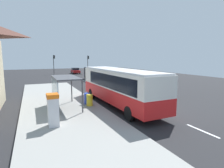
{
  "coord_description": "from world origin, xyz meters",
  "views": [
    {
      "loc": [
        -8.6,
        -13.1,
        4.19
      ],
      "look_at": [
        -1.0,
        3.99,
        1.5
      ],
      "focal_mm": 29.46,
      "sensor_mm": 36.0,
      "label": 1
    }
  ],
  "objects_px": {
    "bus": "(118,85)",
    "recycling_bin_blue": "(87,98)",
    "sedan_near": "(75,71)",
    "ticket_machine": "(53,110)",
    "white_van": "(93,73)",
    "traffic_light_far_side": "(54,61)",
    "recycling_bin_yellow": "(90,100)",
    "traffic_light_near_side": "(88,62)",
    "bus_shelter": "(62,84)"
  },
  "relations": [
    {
      "from": "sedan_near",
      "to": "recycling_bin_blue",
      "type": "xyz_separation_m",
      "value": [
        -6.5,
        -33.24,
        -0.14
      ]
    },
    {
      "from": "white_van",
      "to": "recycling_bin_yellow",
      "type": "height_order",
      "value": "white_van"
    },
    {
      "from": "bus",
      "to": "traffic_light_far_side",
      "type": "xyz_separation_m",
      "value": [
        -1.39,
        34.01,
        1.4
      ]
    },
    {
      "from": "bus",
      "to": "recycling_bin_yellow",
      "type": "distance_m",
      "value": 2.79
    },
    {
      "from": "bus",
      "to": "white_van",
      "type": "bearing_deg",
      "value": 78.39
    },
    {
      "from": "white_van",
      "to": "recycling_bin_blue",
      "type": "relative_size",
      "value": 5.47
    },
    {
      "from": "bus",
      "to": "recycling_bin_blue",
      "type": "relative_size",
      "value": 11.66
    },
    {
      "from": "bus",
      "to": "recycling_bin_blue",
      "type": "bearing_deg",
      "value": 155.72
    },
    {
      "from": "recycling_bin_blue",
      "to": "white_van",
      "type": "bearing_deg",
      "value": 70.35
    },
    {
      "from": "bus_shelter",
      "to": "recycling_bin_yellow",
      "type": "bearing_deg",
      "value": -5.74
    },
    {
      "from": "bus",
      "to": "traffic_light_far_side",
      "type": "distance_m",
      "value": 34.07
    },
    {
      "from": "sedan_near",
      "to": "recycling_bin_yellow",
      "type": "relative_size",
      "value": 4.69
    },
    {
      "from": "recycling_bin_blue",
      "to": "bus_shelter",
      "type": "bearing_deg",
      "value": -167.82
    },
    {
      "from": "recycling_bin_yellow",
      "to": "traffic_light_far_side",
      "type": "bearing_deg",
      "value": 88.12
    },
    {
      "from": "sedan_near",
      "to": "recycling_bin_yellow",
      "type": "xyz_separation_m",
      "value": [
        -6.5,
        -33.94,
        -0.14
      ]
    },
    {
      "from": "white_van",
      "to": "recycling_bin_yellow",
      "type": "distance_m",
      "value": 19.71
    },
    {
      "from": "recycling_bin_blue",
      "to": "bus_shelter",
      "type": "distance_m",
      "value": 2.68
    },
    {
      "from": "sedan_near",
      "to": "traffic_light_near_side",
      "type": "xyz_separation_m",
      "value": [
        3.2,
        -1.15,
        2.38
      ]
    },
    {
      "from": "white_van",
      "to": "ticket_machine",
      "type": "height_order",
      "value": "white_van"
    },
    {
      "from": "sedan_near",
      "to": "traffic_light_near_side",
      "type": "height_order",
      "value": "traffic_light_near_side"
    },
    {
      "from": "white_van",
      "to": "traffic_light_near_side",
      "type": "height_order",
      "value": "traffic_light_near_side"
    },
    {
      "from": "ticket_machine",
      "to": "traffic_light_near_side",
      "type": "distance_m",
      "value": 38.72
    },
    {
      "from": "white_van",
      "to": "traffic_light_near_side",
      "type": "distance_m",
      "value": 14.66
    },
    {
      "from": "ticket_machine",
      "to": "bus",
      "type": "bearing_deg",
      "value": 28.83
    },
    {
      "from": "bus",
      "to": "sedan_near",
      "type": "relative_size",
      "value": 2.48
    },
    {
      "from": "recycling_bin_blue",
      "to": "bus",
      "type": "bearing_deg",
      "value": -24.28
    },
    {
      "from": "recycling_bin_blue",
      "to": "traffic_light_near_side",
      "type": "height_order",
      "value": "traffic_light_near_side"
    },
    {
      "from": "ticket_machine",
      "to": "bus_shelter",
      "type": "xyz_separation_m",
      "value": [
        1.11,
        3.84,
        0.93
      ]
    },
    {
      "from": "recycling_bin_yellow",
      "to": "ticket_machine",
      "type": "bearing_deg",
      "value": -132.55
    },
    {
      "from": "sedan_near",
      "to": "recycling_bin_blue",
      "type": "distance_m",
      "value": 33.87
    },
    {
      "from": "recycling_bin_blue",
      "to": "sedan_near",
      "type": "bearing_deg",
      "value": 78.93
    },
    {
      "from": "recycling_bin_blue",
      "to": "recycling_bin_yellow",
      "type": "bearing_deg",
      "value": -90.0
    },
    {
      "from": "bus",
      "to": "traffic_light_far_side",
      "type": "relative_size",
      "value": 2.28
    },
    {
      "from": "traffic_light_far_side",
      "to": "bus_shelter",
      "type": "bearing_deg",
      "value": -95.67
    },
    {
      "from": "recycling_bin_yellow",
      "to": "traffic_light_near_side",
      "type": "xyz_separation_m",
      "value": [
        9.7,
        32.79,
        2.52
      ]
    },
    {
      "from": "sedan_near",
      "to": "recycling_bin_blue",
      "type": "height_order",
      "value": "sedan_near"
    },
    {
      "from": "sedan_near",
      "to": "bus_shelter",
      "type": "relative_size",
      "value": 1.11
    },
    {
      "from": "bus",
      "to": "white_van",
      "type": "height_order",
      "value": "bus"
    },
    {
      "from": "bus",
      "to": "recycling_bin_yellow",
      "type": "bearing_deg",
      "value": 170.37
    },
    {
      "from": "traffic_light_near_side",
      "to": "traffic_light_far_side",
      "type": "bearing_deg",
      "value": 174.69
    },
    {
      "from": "recycling_bin_yellow",
      "to": "traffic_light_far_side",
      "type": "relative_size",
      "value": 0.2
    },
    {
      "from": "ticket_machine",
      "to": "sedan_near",
      "type": "bearing_deg",
      "value": 75.34
    },
    {
      "from": "recycling_bin_blue",
      "to": "traffic_light_far_side",
      "type": "xyz_separation_m",
      "value": [
        1.1,
        32.89,
        2.59
      ]
    },
    {
      "from": "bus",
      "to": "sedan_near",
      "type": "distance_m",
      "value": 34.61
    },
    {
      "from": "bus",
      "to": "recycling_bin_blue",
      "type": "height_order",
      "value": "bus"
    },
    {
      "from": "bus",
      "to": "bus_shelter",
      "type": "height_order",
      "value": "bus"
    },
    {
      "from": "recycling_bin_yellow",
      "to": "traffic_light_near_side",
      "type": "distance_m",
      "value": 34.28
    },
    {
      "from": "bus",
      "to": "ticket_machine",
      "type": "distance_m",
      "value": 6.67
    },
    {
      "from": "white_van",
      "to": "traffic_light_far_side",
      "type": "xyz_separation_m",
      "value": [
        -5.3,
        14.96,
        1.9
      ]
    },
    {
      "from": "sedan_near",
      "to": "traffic_light_far_side",
      "type": "bearing_deg",
      "value": -176.28
    }
  ]
}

